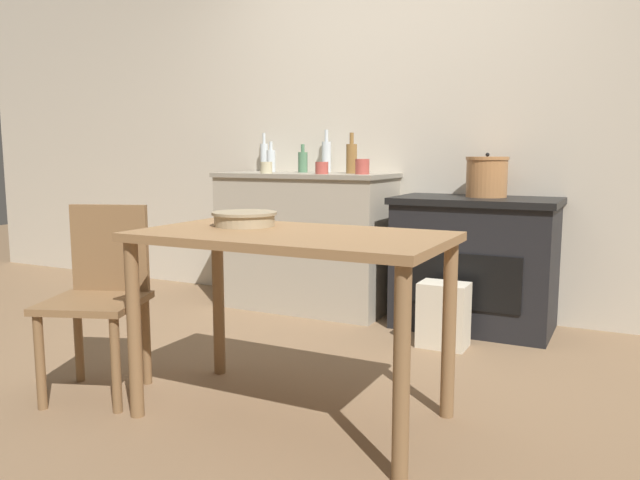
% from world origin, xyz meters
% --- Properties ---
extents(ground_plane, '(14.00, 14.00, 0.00)m').
position_xyz_m(ground_plane, '(0.00, 0.00, 0.00)').
color(ground_plane, '#896B4C').
extents(wall_back, '(8.00, 0.07, 2.55)m').
position_xyz_m(wall_back, '(0.00, 1.58, 1.27)').
color(wall_back, beige).
rests_on(wall_back, ground_plane).
extents(counter_cabinet, '(1.19, 0.58, 0.94)m').
position_xyz_m(counter_cabinet, '(-0.52, 1.27, 0.47)').
color(counter_cabinet, '#B2A893').
rests_on(counter_cabinet, ground_plane).
extents(stove, '(0.97, 0.58, 0.81)m').
position_xyz_m(stove, '(0.64, 1.28, 0.40)').
color(stove, black).
rests_on(stove, ground_plane).
extents(work_table, '(1.23, 0.67, 0.76)m').
position_xyz_m(work_table, '(0.29, -0.38, 0.65)').
color(work_table, '#997047').
rests_on(work_table, ground_plane).
extents(chair, '(0.52, 0.52, 0.84)m').
position_xyz_m(chair, '(-0.61, -0.51, 0.45)').
color(chair, olive).
rests_on(chair, ground_plane).
extents(flour_sack, '(0.27, 0.19, 0.36)m').
position_xyz_m(flour_sack, '(0.58, 0.81, 0.18)').
color(flour_sack, beige).
rests_on(flour_sack, ground_plane).
extents(stock_pot, '(0.26, 0.26, 0.27)m').
position_xyz_m(stock_pot, '(0.68, 1.34, 0.93)').
color(stock_pot, '#B77A47').
rests_on(stock_pot, stove).
extents(mixing_bowl_large, '(0.28, 0.28, 0.06)m').
position_xyz_m(mixing_bowl_large, '(0.01, -0.28, 0.80)').
color(mixing_bowl_large, tan).
rests_on(mixing_bowl_large, work_table).
extents(bottle_far_left, '(0.07, 0.07, 0.30)m').
position_xyz_m(bottle_far_left, '(-0.47, 1.48, 1.05)').
color(bottle_far_left, silver).
rests_on(bottle_far_left, counter_cabinet).
extents(bottle_left, '(0.06, 0.06, 0.22)m').
position_xyz_m(bottle_left, '(-0.87, 1.38, 1.02)').
color(bottle_left, silver).
rests_on(bottle_left, counter_cabinet).
extents(bottle_mid_left, '(0.07, 0.07, 0.20)m').
position_xyz_m(bottle_mid_left, '(-0.60, 1.36, 1.01)').
color(bottle_mid_left, '#517F5B').
rests_on(bottle_mid_left, counter_cabinet).
extents(bottle_center_left, '(0.07, 0.07, 0.27)m').
position_xyz_m(bottle_center_left, '(-0.20, 1.30, 1.04)').
color(bottle_center_left, olive).
rests_on(bottle_center_left, counter_cabinet).
extents(bottle_center, '(0.06, 0.06, 0.28)m').
position_xyz_m(bottle_center, '(-0.99, 1.49, 1.05)').
color(bottle_center, silver).
rests_on(bottle_center, counter_cabinet).
extents(cup_center_right, '(0.09, 0.09, 0.10)m').
position_xyz_m(cup_center_right, '(-0.07, 1.18, 0.99)').
color(cup_center_right, '#B74C42').
rests_on(cup_center_right, counter_cabinet).
extents(cup_mid_right, '(0.08, 0.08, 0.08)m').
position_xyz_m(cup_mid_right, '(-0.32, 1.10, 0.98)').
color(cup_mid_right, '#B74C42').
rests_on(cup_mid_right, counter_cabinet).
extents(cup_right, '(0.08, 0.08, 0.08)m').
position_xyz_m(cup_right, '(-0.72, 1.07, 0.97)').
color(cup_right, beige).
rests_on(cup_right, counter_cabinet).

